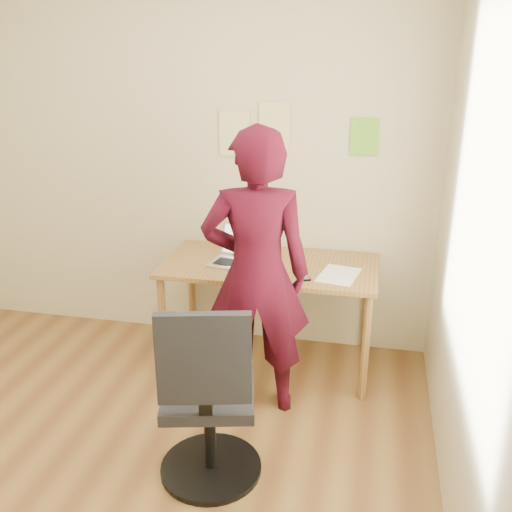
% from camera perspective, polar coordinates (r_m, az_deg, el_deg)
% --- Properties ---
extents(room, '(3.58, 3.58, 2.78)m').
position_cam_1_polar(room, '(2.54, -19.87, 2.27)').
color(room, brown).
rests_on(room, ground).
extents(desk, '(1.40, 0.70, 0.74)m').
position_cam_1_polar(desk, '(3.77, 1.40, -2.01)').
color(desk, olive).
rests_on(desk, ground).
extents(laptop, '(0.37, 0.34, 0.24)m').
position_cam_1_polar(laptop, '(3.74, -1.76, 0.10)').
color(laptop, silver).
rests_on(laptop, desk).
extents(paper_sheet, '(0.28, 0.36, 0.00)m').
position_cam_1_polar(paper_sheet, '(3.59, 8.27, -1.87)').
color(paper_sheet, white).
rests_on(paper_sheet, desk).
extents(phone, '(0.11, 0.15, 0.01)m').
position_cam_1_polar(phone, '(3.53, 4.71, -2.05)').
color(phone, black).
rests_on(phone, desk).
extents(wall_note_left, '(0.21, 0.00, 0.30)m').
position_cam_1_polar(wall_note_left, '(3.94, -2.16, 12.12)').
color(wall_note_left, '#E1CD86').
rests_on(wall_note_left, room).
extents(wall_note_mid, '(0.21, 0.00, 0.30)m').
position_cam_1_polar(wall_note_mid, '(3.88, 1.86, 12.93)').
color(wall_note_mid, '#E1CD86').
rests_on(wall_note_mid, room).
extents(wall_note_right, '(0.18, 0.00, 0.24)m').
position_cam_1_polar(wall_note_right, '(3.82, 10.80, 11.62)').
color(wall_note_right, '#6EBD2A').
rests_on(wall_note_right, room).
extents(office_chair, '(0.54, 0.55, 1.01)m').
position_cam_1_polar(office_chair, '(2.88, -4.81, -14.85)').
color(office_chair, black).
rests_on(office_chair, ground).
extents(person, '(0.69, 0.52, 1.71)m').
position_cam_1_polar(person, '(3.25, 0.02, -1.92)').
color(person, '#3A0715').
rests_on(person, ground).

